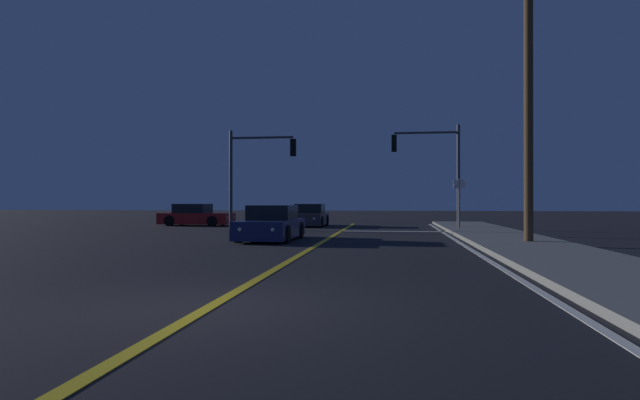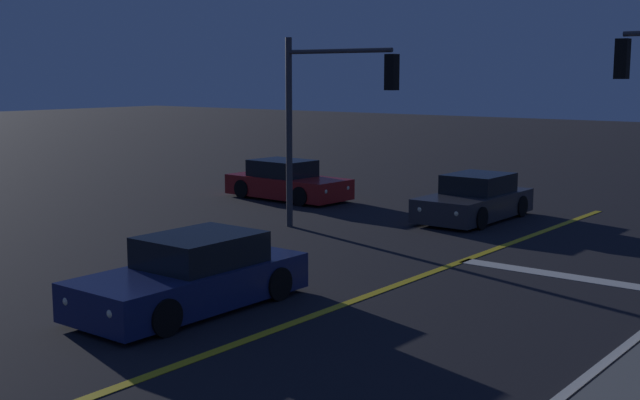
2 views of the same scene
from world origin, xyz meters
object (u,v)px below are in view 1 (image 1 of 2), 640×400
object	(u,v)px
traffic_signal_far_left	(255,163)
street_sign_corner	(459,197)
car_lead_oncoming_navy	(271,225)
utility_pole_right	(528,82)
traffic_signal_near_right	(434,160)
car_following_oncoming_red	(196,216)
car_far_approaching_charcoal	(310,216)

from	to	relation	value
traffic_signal_far_left	street_sign_corner	distance (m)	10.60
street_sign_corner	car_lead_oncoming_navy	bearing A→B (deg)	-142.28
car_lead_oncoming_navy	traffic_signal_far_left	size ratio (longest dim) A/B	0.87
traffic_signal_far_left	utility_pole_right	bearing A→B (deg)	-36.86
traffic_signal_far_left	traffic_signal_near_right	bearing A→B (deg)	8.50
car_following_oncoming_red	traffic_signal_near_right	world-z (taller)	traffic_signal_near_right
traffic_signal_near_right	street_sign_corner	size ratio (longest dim) A/B	2.17
street_sign_corner	car_following_oncoming_red	bearing A→B (deg)	160.47
traffic_signal_near_right	traffic_signal_far_left	xyz separation A→B (m)	(-9.37, -1.40, -0.19)
car_lead_oncoming_navy	car_far_approaching_charcoal	bearing A→B (deg)	-88.13
car_lead_oncoming_navy	traffic_signal_far_left	bearing A→B (deg)	-70.54
car_lead_oncoming_navy	traffic_signal_near_right	size ratio (longest dim) A/B	0.83
car_following_oncoming_red	utility_pole_right	xyz separation A→B (m)	(16.53, -12.78, 4.93)
car_following_oncoming_red	traffic_signal_near_right	distance (m)	14.71
car_far_approaching_charcoal	car_following_oncoming_red	bearing A→B (deg)	2.22
car_following_oncoming_red	street_sign_corner	world-z (taller)	street_sign_corner
traffic_signal_near_right	utility_pole_right	bearing A→B (deg)	103.17
car_following_oncoming_red	street_sign_corner	bearing A→B (deg)	73.16
car_following_oncoming_red	car_lead_oncoming_navy	world-z (taller)	same
traffic_signal_near_right	traffic_signal_far_left	distance (m)	9.47
traffic_signal_far_left	utility_pole_right	xyz separation A→B (m)	(11.75, -8.81, 2.01)
traffic_signal_far_left	car_far_approaching_charcoal	bearing A→B (deg)	62.06
street_sign_corner	traffic_signal_far_left	bearing A→B (deg)	172.30
car_lead_oncoming_navy	car_following_oncoming_red	bearing A→B (deg)	-56.82
traffic_signal_far_left	utility_pole_right	world-z (taller)	utility_pole_right
car_far_approaching_charcoal	traffic_signal_near_right	bearing A→B (deg)	157.92
car_far_approaching_charcoal	utility_pole_right	distance (m)	16.89
car_following_oncoming_red	car_far_approaching_charcoal	bearing A→B (deg)	95.07
car_lead_oncoming_navy	street_sign_corner	world-z (taller)	street_sign_corner
traffic_signal_near_right	car_far_approaching_charcoal	bearing A→B (deg)	-21.92
car_following_oncoming_red	utility_pole_right	size ratio (longest dim) A/B	0.42
car_lead_oncoming_navy	utility_pole_right	distance (m)	10.52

